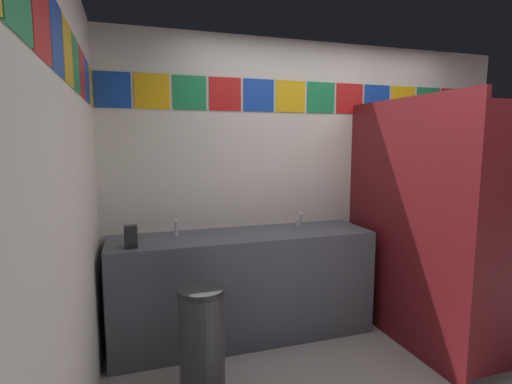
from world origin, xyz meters
name	(u,v)px	position (x,y,z in m)	size (l,w,h in m)	color
wall_back	(317,180)	(0.00, 1.47, 1.26)	(3.85, 0.09, 2.51)	silver
wall_side	(62,225)	(-1.96, 0.00, 1.26)	(0.09, 2.87, 2.51)	silver
vanity_counter	(244,284)	(-0.81, 1.16, 0.45)	(2.12, 0.56, 0.87)	#4C515B
faucet_left	(176,230)	(-1.34, 1.24, 0.93)	(0.04, 0.10, 0.14)	silver
faucet_right	(299,221)	(-0.28, 1.24, 0.93)	(0.04, 0.10, 0.14)	silver
soap_dispenser	(131,237)	(-1.68, 0.99, 0.95)	(0.09, 0.09, 0.16)	black
stall_divider	(442,229)	(0.52, 0.45, 0.98)	(0.92, 1.46, 1.95)	maroon
toilet	(419,285)	(0.83, 1.02, 0.30)	(0.39, 0.49, 0.74)	white
trash_bin	(202,342)	(-1.28, 0.50, 0.36)	(0.30, 0.30, 0.71)	#333338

